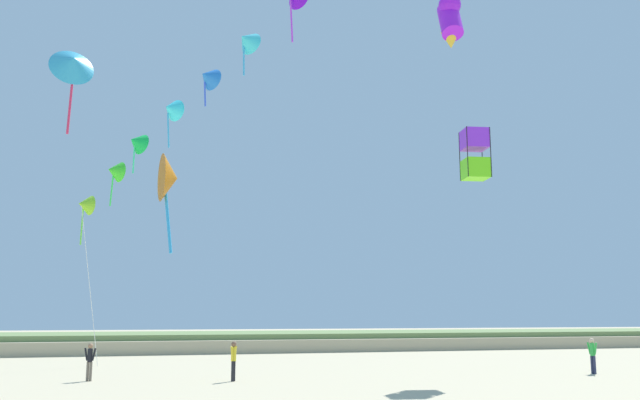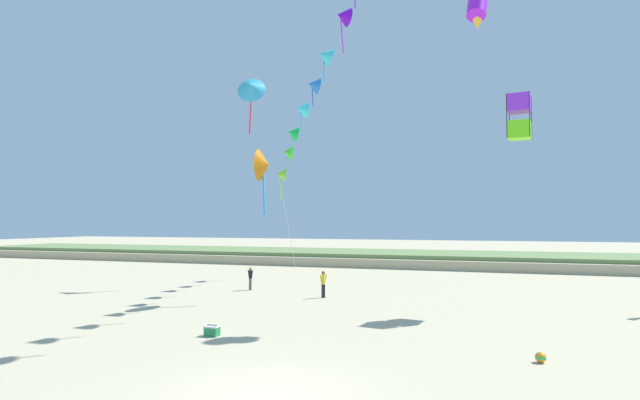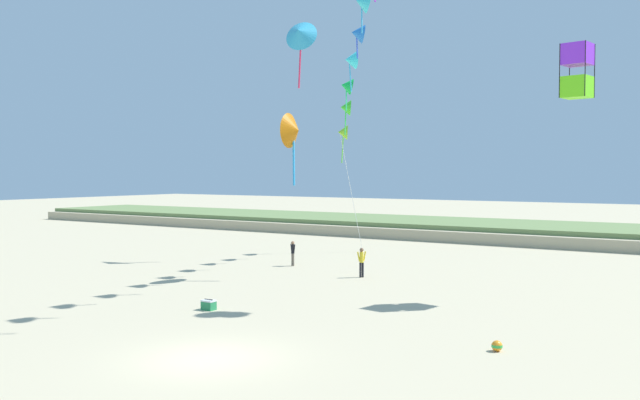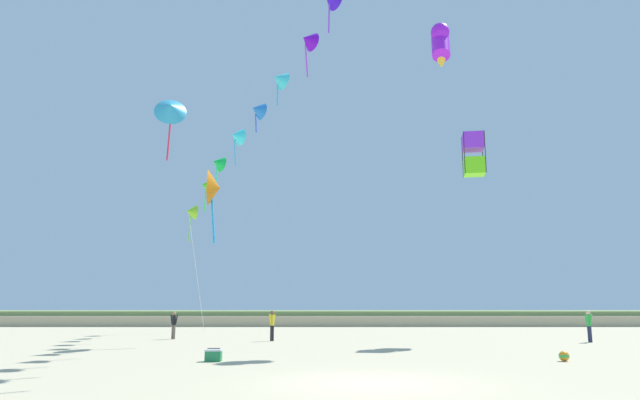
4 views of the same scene
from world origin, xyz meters
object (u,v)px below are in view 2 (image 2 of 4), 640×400
at_px(large_kite_mid_trail, 519,117).
at_px(large_kite_outer_drift, 477,2).
at_px(beach_ball, 541,357).
at_px(person_mid_center, 323,282).
at_px(person_near_right, 250,277).
at_px(large_kite_high_solo, 264,165).
at_px(beach_cooler, 212,331).
at_px(large_kite_low_lead, 251,87).

relative_size(large_kite_mid_trail, large_kite_outer_drift, 0.92).
distance_m(large_kite_outer_drift, beach_ball, 18.50).
xyz_separation_m(person_mid_center, large_kite_mid_trail, (11.48, -0.60, 9.51)).
xyz_separation_m(person_near_right, large_kite_mid_trail, (17.36, -2.33, 9.56)).
relative_size(large_kite_high_solo, large_kite_outer_drift, 1.52).
bearing_deg(large_kite_mid_trail, beach_cooler, -139.56).
bearing_deg(beach_cooler, person_near_right, 109.96).
bearing_deg(person_near_right, large_kite_mid_trail, -7.64).
distance_m(large_kite_mid_trail, beach_ball, 14.85).
height_order(person_near_right, large_kite_low_lead, large_kite_low_lead).
height_order(person_mid_center, large_kite_outer_drift, large_kite_outer_drift).
distance_m(large_kite_outer_drift, beach_cooler, 21.19).
bearing_deg(large_kite_outer_drift, person_mid_center, 165.02).
relative_size(beach_cooler, beach_ball, 1.59).
bearing_deg(person_near_right, large_kite_outer_drift, -15.52).
xyz_separation_m(person_mid_center, large_kite_outer_drift, (9.40, -2.52, 15.38)).
height_order(large_kite_mid_trail, large_kite_outer_drift, large_kite_outer_drift).
relative_size(person_near_right, large_kite_low_lead, 0.32).
bearing_deg(large_kite_high_solo, beach_cooler, -78.11).
distance_m(large_kite_high_solo, beach_ball, 18.81).
relative_size(large_kite_high_solo, beach_ball, 11.09).
distance_m(person_near_right, beach_ball, 21.62).
height_order(person_mid_center, beach_ball, person_mid_center).
bearing_deg(beach_cooler, beach_ball, 0.20).
height_order(person_near_right, person_mid_center, person_mid_center).
distance_m(person_near_right, large_kite_low_lead, 14.82).
bearing_deg(large_kite_low_lead, beach_ball, -40.85).
xyz_separation_m(large_kite_mid_trail, large_kite_outer_drift, (-2.08, -1.92, 5.87)).
relative_size(large_kite_low_lead, beach_ball, 13.43).
bearing_deg(large_kite_mid_trail, beach_ball, -90.66).
distance_m(large_kite_low_lead, beach_ball, 29.27).
xyz_separation_m(large_kite_low_lead, large_kite_outer_drift, (17.04, -7.63, 1.10)).
distance_m(large_kite_mid_trail, large_kite_high_solo, 14.81).
bearing_deg(beach_cooler, person_mid_center, 84.28).
xyz_separation_m(person_near_right, beach_cooler, (4.75, -13.08, -0.70)).
xyz_separation_m(large_kite_high_solo, beach_cooler, (1.92, -9.13, -7.94)).
xyz_separation_m(large_kite_mid_trail, beach_ball, (-0.12, -10.71, -10.28)).
distance_m(person_near_right, large_kite_mid_trail, 19.95).
xyz_separation_m(large_kite_outer_drift, beach_ball, (1.95, -8.79, -16.16)).
height_order(large_kite_high_solo, large_kite_outer_drift, large_kite_outer_drift).
relative_size(person_near_right, large_kite_outer_drift, 0.59).
relative_size(large_kite_outer_drift, beach_ball, 7.32).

